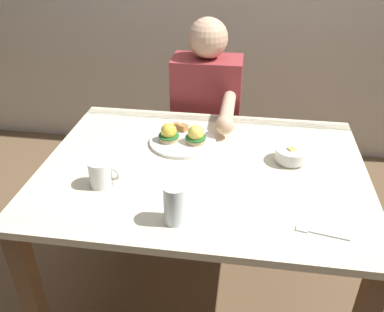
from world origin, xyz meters
TOP-DOWN VIEW (x-y plane):
  - ground_plane at (0.00, 0.00)m, footprint 6.00×6.00m
  - dining_table at (0.00, 0.00)m, footprint 1.20×0.90m
  - eggs_benedict_plate at (-0.10, 0.16)m, footprint 0.27×0.27m
  - fruit_bowl at (0.32, 0.08)m, footprint 0.12×0.12m
  - coffee_mug at (-0.33, -0.17)m, footprint 0.11×0.08m
  - fork at (0.38, -0.32)m, footprint 0.16×0.05m
  - water_glass_near at (-0.05, -0.32)m, footprint 0.07×0.07m
  - diner_person at (-0.06, 0.60)m, footprint 0.34×0.54m

SIDE VIEW (x-z plane):
  - ground_plane at x=0.00m, z-range 0.00..0.00m
  - dining_table at x=0.00m, z-range 0.26..1.00m
  - diner_person at x=-0.06m, z-range 0.08..1.22m
  - fork at x=0.38m, z-range 0.74..0.74m
  - eggs_benedict_plate at x=-0.10m, z-range 0.72..0.81m
  - fruit_bowl at x=0.32m, z-range 0.74..0.80m
  - coffee_mug at x=-0.33m, z-range 0.74..0.84m
  - water_glass_near at x=-0.05m, z-range 0.73..0.86m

